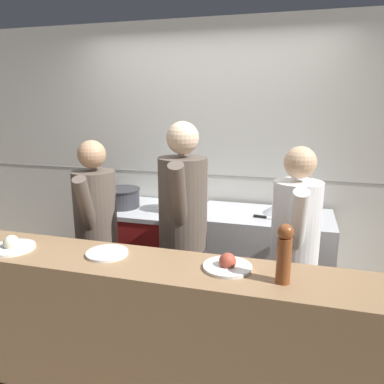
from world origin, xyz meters
TOP-DOWN VIEW (x-y plane):
  - ground_plane at (0.00, 0.00)m, footprint 14.00×14.00m
  - wall_back_tiled at (0.00, 1.43)m, footprint 8.00×0.06m
  - oven_range at (-0.48, 1.02)m, footprint 0.94×0.71m
  - prep_counter at (0.60, 1.02)m, footprint 1.15×0.65m
  - pass_counter at (0.12, -0.29)m, footprint 2.93×0.45m
  - stock_pot at (-0.74, 0.97)m, footprint 0.35×0.35m
  - sauce_pot at (-0.23, 0.98)m, footprint 0.26×0.26m
  - mixing_bowl_steel at (0.69, 1.09)m, footprint 0.24×0.24m
  - chefs_knife at (0.65, 0.91)m, footprint 0.35×0.08m
  - plated_dish_main at (-0.86, -0.33)m, footprint 0.28×0.28m
  - plated_dish_appetiser at (-0.24, -0.25)m, footprint 0.25×0.25m
  - plated_dish_dessert at (0.50, -0.24)m, footprint 0.27×0.27m
  - pepper_mill at (0.80, -0.32)m, footprint 0.08×0.08m
  - chef_head_cook at (-0.63, 0.30)m, footprint 0.39×0.69m
  - chef_sous at (0.06, 0.34)m, footprint 0.41×0.76m
  - chef_line at (0.85, 0.34)m, footprint 0.34×0.69m

SIDE VIEW (x-z plane):
  - ground_plane at x=0.00m, z-range 0.00..0.00m
  - oven_range at x=-0.48m, z-range 0.00..0.88m
  - prep_counter at x=0.60m, z-range 0.00..0.90m
  - pass_counter at x=0.12m, z-range 0.00..0.95m
  - chef_line at x=0.85m, z-range 0.09..1.67m
  - chef_head_cook at x=-0.63m, z-range 0.09..1.67m
  - chefs_knife at x=0.65m, z-range 0.90..0.92m
  - mixing_bowl_steel at x=0.69m, z-range 0.90..0.99m
  - chef_sous at x=0.06m, z-range 0.10..1.83m
  - plated_dish_appetiser at x=-0.24m, z-range 0.96..0.97m
  - stock_pot at x=-0.74m, z-range 0.89..1.06m
  - plated_dish_dessert at x=0.50m, z-range 0.93..1.03m
  - plated_dish_main at x=-0.86m, z-range 0.93..1.03m
  - sauce_pot at x=-0.23m, z-range 0.89..1.12m
  - pepper_mill at x=0.80m, z-range 0.96..1.28m
  - wall_back_tiled at x=0.00m, z-range 0.00..2.60m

